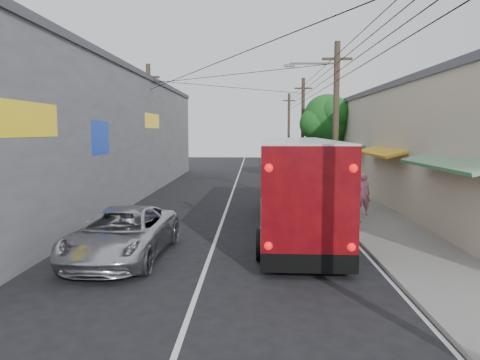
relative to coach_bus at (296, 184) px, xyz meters
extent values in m
plane|color=black|center=(-3.00, -8.84, -1.84)|extent=(120.00, 120.00, 0.00)
cube|color=slate|center=(3.50, 11.16, -1.78)|extent=(3.00, 80.00, 0.12)
cube|color=#BFAC97|center=(8.00, 13.16, 1.16)|extent=(6.00, 40.00, 6.00)
cube|color=#4C4C51|center=(8.00, 13.16, 4.26)|extent=(6.20, 40.00, 0.30)
cube|color=#186D29|center=(4.70, -2.84, 1.06)|extent=(1.39, 6.00, 0.46)
cube|color=orange|center=(4.70, 5.16, 1.06)|extent=(1.39, 6.00, 0.46)
cube|color=#186D29|center=(4.70, 13.16, 1.06)|extent=(1.39, 6.00, 0.46)
cube|color=orange|center=(4.70, 21.16, 1.06)|extent=(1.39, 6.00, 0.46)
cube|color=#186D29|center=(4.70, 29.16, 1.06)|extent=(1.39, 6.00, 0.46)
cube|color=gray|center=(-11.50, 9.16, 1.66)|extent=(7.00, 36.00, 7.00)
cube|color=#4C4C51|center=(-11.50, 9.16, 5.26)|extent=(7.20, 36.00, 0.30)
cube|color=yellow|center=(-8.05, -4.84, 2.36)|extent=(0.12, 3.50, 1.00)
cube|color=#1433A5|center=(-8.05, 1.16, 1.76)|extent=(0.12, 2.20, 1.40)
cube|color=yellow|center=(-8.05, 11.16, 2.66)|extent=(0.12, 4.00, 0.90)
cylinder|color=#473828|center=(2.20, 4.16, 2.16)|extent=(0.28, 0.28, 8.00)
cube|color=#473828|center=(2.20, 4.16, 5.36)|extent=(1.40, 0.12, 0.12)
cylinder|color=#473828|center=(2.20, 19.16, 2.16)|extent=(0.28, 0.28, 8.00)
cube|color=#473828|center=(2.20, 19.16, 5.36)|extent=(1.40, 0.12, 0.12)
cylinder|color=#473828|center=(2.20, 34.16, 2.16)|extent=(0.28, 0.28, 8.00)
cube|color=#473828|center=(2.20, 34.16, 5.36)|extent=(1.40, 0.12, 0.12)
cylinder|color=#473828|center=(-8.20, 11.16, 2.16)|extent=(0.28, 0.28, 8.00)
cube|color=#473828|center=(-8.20, 11.16, 5.36)|extent=(1.40, 0.12, 0.12)
cylinder|color=#59595E|center=(1.10, 4.16, 5.16)|extent=(2.20, 0.10, 0.10)
cube|color=#59595E|center=(0.00, 4.16, 5.06)|extent=(0.50, 0.18, 0.12)
cylinder|color=#3F2B19|center=(3.80, 17.16, 0.16)|extent=(0.44, 0.44, 4.00)
sphere|color=#144C19|center=(3.80, 17.16, 2.96)|extent=(3.60, 3.60, 3.60)
sphere|color=#144C19|center=(4.80, 17.76, 2.36)|extent=(2.60, 2.60, 2.60)
sphere|color=#144C19|center=(2.90, 16.76, 2.56)|extent=(2.40, 2.40, 2.40)
sphere|color=#144C19|center=(4.20, 16.16, 3.36)|extent=(2.20, 2.20, 2.20)
sphere|color=#144C19|center=(3.50, 18.06, 3.16)|extent=(2.00, 2.00, 2.00)
cube|color=silver|center=(0.00, -0.10, -0.67)|extent=(2.92, 12.24, 1.93)
cube|color=black|center=(0.01, 0.40, 0.75)|extent=(2.88, 10.21, 1.01)
cube|color=silver|center=(0.00, -0.10, 1.46)|extent=(2.92, 12.24, 0.51)
cube|color=maroon|center=(-0.20, -6.20, 0.19)|extent=(2.51, 0.16, 2.94)
cube|color=black|center=(-0.20, -6.20, -1.38)|extent=(2.54, 0.18, 0.51)
sphere|color=red|center=(-1.26, -6.20, -0.92)|extent=(0.22, 0.22, 0.22)
sphere|color=red|center=(0.86, -6.26, -0.92)|extent=(0.22, 0.22, 0.22)
sphere|color=red|center=(-1.26, -6.20, 1.10)|extent=(0.22, 0.22, 0.22)
sphere|color=red|center=(0.86, -6.26, 1.10)|extent=(0.22, 0.22, 0.22)
cylinder|color=black|center=(-1.41, -4.32, -1.33)|extent=(0.34, 1.02, 1.01)
cylinder|color=black|center=(1.13, -4.40, -1.33)|extent=(0.34, 1.02, 1.01)
cylinder|color=black|center=(-1.17, 2.98, -1.33)|extent=(0.34, 1.02, 1.01)
cylinder|color=black|center=(1.36, 2.90, -1.33)|extent=(0.34, 1.02, 1.01)
cylinder|color=black|center=(-1.12, 4.50, -1.33)|extent=(0.34, 1.02, 1.01)
cylinder|color=black|center=(1.41, 4.41, -1.33)|extent=(0.34, 1.02, 1.01)
imported|color=silver|center=(-5.63, -4.28, -1.07)|extent=(2.75, 5.61, 1.53)
imported|color=gray|center=(0.80, 6.90, -0.92)|extent=(3.20, 6.53, 1.83)
imported|color=black|center=(1.08, 13.54, -1.12)|extent=(1.70, 4.20, 1.43)
imported|color=black|center=(0.80, 24.24, -1.20)|extent=(1.47, 3.93, 1.28)
imported|color=#C96A8A|center=(3.23, 2.82, -0.77)|extent=(0.71, 0.49, 1.89)
imported|color=#95B4D8|center=(2.40, 1.10, -0.86)|extent=(0.92, 0.77, 1.70)
camera|label=1|loc=(-1.64, -18.07, 2.04)|focal=35.00mm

